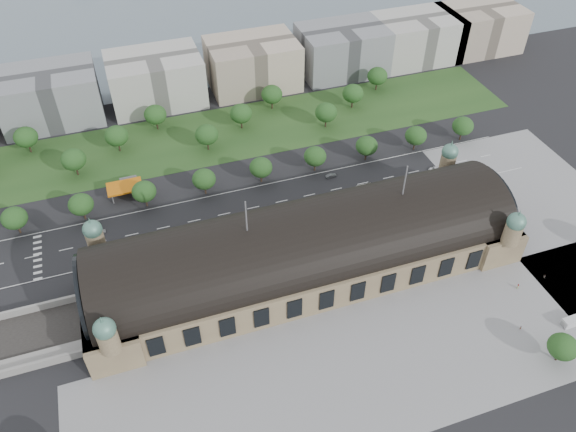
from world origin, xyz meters
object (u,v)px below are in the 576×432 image
object	(u,v)px
parked_car_0	(134,257)
van_south	(571,322)
pedestrian_2	(544,276)
parked_car_6	(236,234)
petrol_station	(127,185)
traffic_car_6	(434,169)
traffic_car_4	(318,203)
parked_car_2	(109,271)
parked_car_5	(202,249)
parked_car_1	(160,257)
traffic_car_1	(100,232)
bus_mid	(314,202)
pedestrian_1	(521,328)
bus_west	(239,219)
parked_car_4	(216,238)
bus_east	(358,191)
pedestrian_0	(518,286)
parked_car_3	(194,249)
traffic_car_5	(331,176)

from	to	relation	value
parked_car_0	van_south	world-z (taller)	van_south
van_south	pedestrian_2	bearing A→B (deg)	74.34
parked_car_6	petrol_station	bearing A→B (deg)	-177.64
traffic_car_6	van_south	bearing A→B (deg)	-2.94
traffic_car_4	pedestrian_2	distance (m)	87.14
parked_car_2	parked_car_5	bearing A→B (deg)	69.33
parked_car_1	parked_car_6	distance (m)	29.65
traffic_car_1	traffic_car_4	world-z (taller)	traffic_car_4
traffic_car_4	van_south	bearing A→B (deg)	33.80
bus_mid	pedestrian_1	world-z (taller)	bus_mid
traffic_car_4	parked_car_0	size ratio (longest dim) A/B	0.96
traffic_car_4	bus_west	size ratio (longest dim) A/B	0.33
petrol_station	parked_car_0	bearing A→B (deg)	-94.16
traffic_car_6	parked_car_4	size ratio (longest dim) A/B	1.12
traffic_car_4	parked_car_6	distance (m)	36.52
bus_east	petrol_station	bearing A→B (deg)	65.53
bus_west	pedestrian_2	bearing A→B (deg)	-128.59
traffic_car_6	parked_car_2	size ratio (longest dim) A/B	1.00
pedestrian_0	bus_mid	bearing A→B (deg)	114.01
pedestrian_0	pedestrian_2	world-z (taller)	pedestrian_0
parked_car_4	petrol_station	bearing A→B (deg)	-166.72
parked_car_0	bus_mid	world-z (taller)	bus_mid
parked_car_1	bus_west	distance (m)	33.59
parked_car_3	bus_mid	xyz separation A→B (m)	(50.73, 9.88, 0.77)
petrol_station	parked_car_3	world-z (taller)	petrol_station
traffic_car_1	parked_car_1	xyz separation A→B (m)	(19.40, -20.63, -0.06)
parked_car_3	parked_car_4	bearing A→B (deg)	72.28
petrol_station	bus_mid	bearing A→B (deg)	-25.61
pedestrian_2	parked_car_3	bearing A→B (deg)	48.77
traffic_car_1	parked_car_4	size ratio (longest dim) A/B	0.93
traffic_car_1	bus_west	bearing A→B (deg)	-103.56
parked_car_6	bus_mid	size ratio (longest dim) A/B	0.43
petrol_station	traffic_car_5	distance (m)	85.09
traffic_car_1	traffic_car_6	xyz separation A→B (m)	(140.28, -6.52, 0.01)
traffic_car_5	parked_car_2	distance (m)	98.28
traffic_car_6	bus_west	distance (m)	88.68
parked_car_1	parked_car_5	bearing A→B (deg)	60.44
traffic_car_4	traffic_car_5	size ratio (longest dim) A/B	0.94
traffic_car_6	parked_car_2	bearing A→B (deg)	-86.71
pedestrian_2	traffic_car_4	bearing A→B (deg)	27.89
parked_car_2	parked_car_6	xyz separation A→B (m)	(47.57, 4.00, -0.06)
traffic_car_5	pedestrian_2	world-z (taller)	pedestrian_2
traffic_car_1	traffic_car_4	bearing A→B (deg)	-98.28
parked_car_0	parked_car_2	xyz separation A→B (m)	(-9.12, -4.00, -0.00)
parked_car_1	van_south	size ratio (longest dim) A/B	0.68
parked_car_4	pedestrian_0	distance (m)	108.66
petrol_station	pedestrian_2	world-z (taller)	petrol_station
traffic_car_1	parked_car_6	distance (m)	52.09
traffic_car_5	traffic_car_4	bearing A→B (deg)	136.93
traffic_car_5	pedestrian_0	distance (m)	86.67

